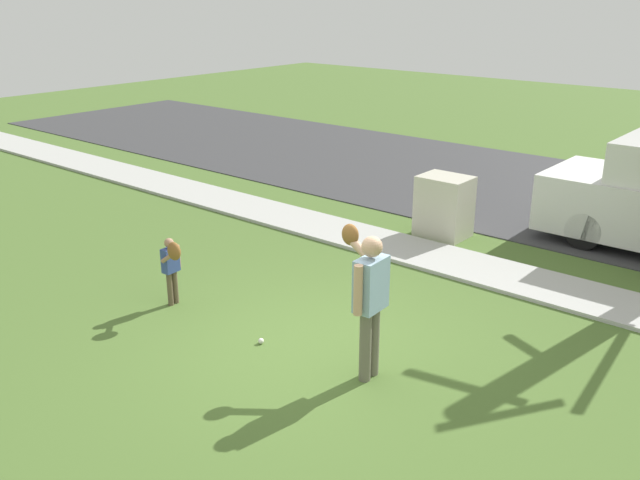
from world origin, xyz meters
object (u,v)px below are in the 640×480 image
person_adult (368,292)px  utility_cabinet (444,206)px  baseball (261,341)px  person_child (172,262)px

person_adult → utility_cabinet: person_adult is taller
person_adult → baseball: bearing=6.3°
person_adult → utility_cabinet: (-1.82, 4.85, -0.51)m
baseball → utility_cabinet: bearing=93.8°
person_child → utility_cabinet: utility_cabinet is taller
person_child → baseball: 1.84m
person_child → baseball: bearing=-3.7°
person_adult → person_child: (-3.20, -0.23, -0.39)m
person_adult → baseball: (-1.48, -0.25, -1.03)m
person_child → utility_cabinet: size_ratio=0.94×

